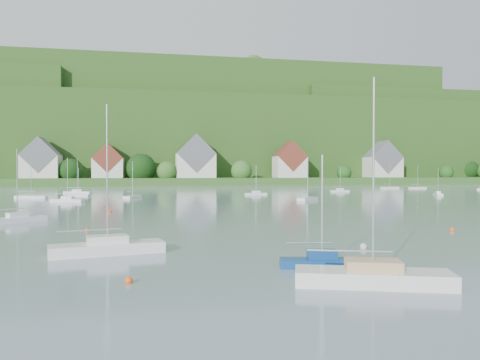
% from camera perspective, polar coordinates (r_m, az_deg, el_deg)
% --- Properties ---
extents(far_shore_strip, '(600.00, 60.00, 3.00)m').
position_cam_1_polar(far_shore_strip, '(202.78, -7.26, -0.10)').
color(far_shore_strip, '#2A5520').
rests_on(far_shore_strip, ground).
extents(forested_ridge, '(620.00, 181.22, 69.89)m').
position_cam_1_polar(forested_ridge, '(271.81, -8.04, 4.68)').
color(forested_ridge, '#1D4115').
rests_on(forested_ridge, ground).
extents(village_building_0, '(14.00, 10.40, 16.00)m').
position_cam_1_polar(village_building_0, '(194.27, -23.46, 2.14)').
color(village_building_0, silver).
rests_on(village_building_0, far_shore_strip).
extents(village_building_1, '(12.00, 9.36, 14.00)m').
position_cam_1_polar(village_building_1, '(192.27, -16.03, 1.97)').
color(village_building_1, silver).
rests_on(village_building_1, far_shore_strip).
extents(village_building_2, '(16.00, 11.44, 18.00)m').
position_cam_1_polar(village_building_2, '(191.21, -5.56, 2.46)').
color(village_building_2, silver).
rests_on(village_building_2, far_shore_strip).
extents(village_building_3, '(13.00, 10.40, 15.50)m').
position_cam_1_polar(village_building_3, '(196.85, 6.18, 2.17)').
color(village_building_3, silver).
rests_on(village_building_3, far_shore_strip).
extents(village_building_4, '(15.00, 10.40, 16.50)m').
position_cam_1_polar(village_building_4, '(217.77, 17.29, 2.06)').
color(village_building_4, silver).
rests_on(village_building_4, far_shore_strip).
extents(near_sailboat_0, '(7.53, 3.62, 9.79)m').
position_cam_1_polar(near_sailboat_0, '(31.56, -16.12, -7.95)').
color(near_sailboat_0, white).
rests_on(near_sailboat_0, ground).
extents(near_sailboat_1, '(4.87, 2.18, 6.35)m').
position_cam_1_polar(near_sailboat_1, '(26.69, 10.13, -9.78)').
color(near_sailboat_1, navy).
rests_on(near_sailboat_1, ground).
extents(near_sailboat_2, '(7.55, 4.18, 9.82)m').
position_cam_1_polar(near_sailboat_2, '(22.98, 16.16, -11.31)').
color(near_sailboat_2, white).
rests_on(near_sailboat_2, ground).
extents(near_sailboat_6, '(5.52, 4.94, 7.84)m').
position_cam_1_polar(near_sailboat_6, '(54.37, -25.90, -4.32)').
color(near_sailboat_6, white).
rests_on(near_sailboat_6, ground).
extents(mooring_buoy_0, '(0.40, 0.40, 0.40)m').
position_cam_1_polar(mooring_buoy_0, '(23.38, -13.64, -12.32)').
color(mooring_buoy_0, '#F95919').
rests_on(mooring_buoy_0, ground).
extents(mooring_buoy_1, '(0.50, 0.50, 0.50)m').
position_cam_1_polar(mooring_buoy_1, '(33.64, 15.07, -8.23)').
color(mooring_buoy_1, silver).
rests_on(mooring_buoy_1, ground).
extents(mooring_buoy_2, '(0.46, 0.46, 0.46)m').
position_cam_1_polar(mooring_buoy_2, '(46.17, 24.85, -5.78)').
color(mooring_buoy_2, '#F95919').
rests_on(mooring_buoy_2, ground).
extents(mooring_buoy_3, '(0.42, 0.42, 0.42)m').
position_cam_1_polar(mooring_buoy_3, '(63.60, -15.86, -3.89)').
color(mooring_buoy_3, '#F95919').
rests_on(mooring_buoy_3, ground).
extents(mooring_buoy_5, '(0.39, 0.39, 0.39)m').
position_cam_1_polar(mooring_buoy_5, '(44.17, -18.46, -6.04)').
color(mooring_buoy_5, '#F95919').
rests_on(mooring_buoy_5, ground).
extents(far_sailboat_cluster, '(199.26, 79.16, 8.71)m').
position_cam_1_polar(far_sailboat_cluster, '(118.88, 0.09, -1.41)').
color(far_sailboat_cluster, white).
rests_on(far_sailboat_cluster, ground).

